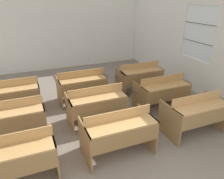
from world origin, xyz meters
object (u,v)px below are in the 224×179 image
bench_front_right (196,112)px  bench_third_left (12,95)px  bench_second_left (12,119)px  bench_third_right (140,76)px  bench_front_center (118,131)px  bench_second_right (162,91)px  bench_second_center (97,104)px  bench_third_center (82,85)px  bench_front_left (13,157)px

bench_front_right → bench_third_left: (-3.58, 2.40, 0.00)m
bench_second_left → bench_third_right: (3.59, 1.20, 0.00)m
bench_front_center → bench_second_right: (1.76, 1.19, 0.00)m
bench_second_left → bench_second_center: bearing=-0.7°
bench_third_center → bench_third_left: bearing=179.9°
bench_third_left → bench_third_center: bearing=-0.1°
bench_front_left → bench_third_center: (1.76, 2.41, 0.00)m
bench_front_left → bench_second_right: bearing=18.8°
bench_second_left → bench_second_center: size_ratio=1.00×
bench_front_center → bench_second_center: size_ratio=1.00×
bench_front_center → bench_second_left: 2.17m
bench_front_left → bench_third_center: bearing=53.9°
bench_third_center → bench_front_left: bearing=-126.1°
bench_third_center → bench_second_center: bearing=-89.7°
bench_front_left → bench_second_right: (3.55, 1.21, 0.00)m
bench_third_left → bench_front_right: bearing=-33.8°
bench_front_center → bench_second_center: (-0.02, 1.18, 0.00)m
bench_third_left → bench_front_center: bearing=-53.2°
bench_front_left → bench_front_center: (1.79, 0.02, 0.00)m
bench_front_center → bench_third_right: (1.78, 2.41, 0.00)m
bench_front_center → bench_second_center: 1.18m
bench_second_right → bench_front_left: bearing=-161.2°
bench_third_center → bench_front_right: bearing=-52.8°
bench_front_right → bench_second_right: 1.19m
bench_front_left → bench_third_center: 2.99m
bench_second_right → bench_third_center: bearing=146.0°
bench_front_right → bench_third_center: same height
bench_third_center → bench_third_right: (1.81, 0.01, 0.00)m
bench_second_left → bench_front_right: bearing=-18.5°
bench_second_right → bench_third_center: size_ratio=1.00×
bench_second_right → bench_third_left: (-3.56, 1.21, 0.00)m
bench_front_center → bench_third_left: size_ratio=1.00×
bench_second_left → bench_second_center: 1.79m
bench_front_right → bench_second_left: bearing=161.5°
bench_front_left → bench_second_right: size_ratio=1.00×
bench_second_left → bench_third_center: (1.78, 1.19, 0.00)m
bench_second_right → bench_second_left: bearing=179.7°
bench_third_left → bench_third_right: size_ratio=1.00×
bench_front_right → bench_second_center: (-1.81, 1.18, 0.00)m
bench_front_right → bench_second_left: (-3.60, 1.20, 0.00)m
bench_third_center → bench_third_right: bearing=0.4°
bench_front_center → bench_third_center: same height
bench_front_center → bench_front_right: bearing=-0.0°
bench_front_right → bench_second_left: same height
bench_front_left → bench_third_left: bearing=90.2°
bench_front_right → bench_second_right: size_ratio=1.00×
bench_front_center → bench_third_center: size_ratio=1.00×
bench_front_left → bench_third_left: (-0.01, 2.41, 0.00)m
bench_second_left → bench_second_right: bearing=-0.3°
bench_second_right → bench_second_center: bearing=-179.8°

